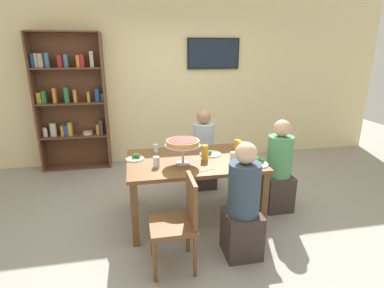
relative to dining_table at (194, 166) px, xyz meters
name	(u,v)px	position (x,y,z in m)	size (l,w,h in m)	color
ground_plane	(194,216)	(0.00, 0.00, -0.65)	(12.00, 12.00, 0.00)	gray
rear_partition	(169,82)	(0.00, 2.20, 0.75)	(8.00, 0.12, 2.80)	beige
dining_table	(194,166)	(0.00, 0.00, 0.00)	(1.49, 0.99, 0.74)	brown
bookshelf	(71,101)	(-1.64, 2.02, 0.48)	(1.10, 0.30, 2.21)	brown
television	(213,54)	(0.77, 2.11, 1.23)	(0.91, 0.05, 0.51)	black
diner_near_right	(243,209)	(0.32, -0.77, -0.16)	(0.34, 0.34, 1.15)	#382D28
diner_far_right	(203,155)	(0.31, 0.82, -0.16)	(0.34, 0.34, 1.15)	#382D28
diner_head_east	(278,172)	(1.07, 0.01, -0.16)	(0.34, 0.34, 1.15)	#382D28
chair_near_left	(180,219)	(-0.29, -0.82, -0.17)	(0.40, 0.40, 0.87)	brown
deep_dish_pizza_stand	(183,144)	(-0.14, -0.12, 0.32)	(0.39, 0.39, 0.27)	silver
salad_plate_near_diner	(257,163)	(0.64, -0.30, 0.11)	(0.25, 0.25, 0.07)	white
salad_plate_far_diner	(210,153)	(0.22, 0.12, 0.10)	(0.26, 0.26, 0.07)	white
salad_plate_spare	(135,158)	(-0.65, 0.13, 0.11)	(0.21, 0.21, 0.07)	white
beer_glass_amber_tall	(205,152)	(0.12, -0.04, 0.17)	(0.08, 0.08, 0.17)	gold
beer_glass_amber_short	(237,145)	(0.59, 0.20, 0.16)	(0.08, 0.08, 0.14)	gold
beer_glass_amber_spare	(241,148)	(0.60, 0.09, 0.16)	(0.08, 0.08, 0.14)	gold
water_glass_clear_near	(156,162)	(-0.43, -0.15, 0.14)	(0.07, 0.07, 0.11)	white
water_glass_clear_far	(233,156)	(0.43, -0.11, 0.13)	(0.07, 0.07, 0.09)	white
water_glass_clear_spare	(156,148)	(-0.40, 0.34, 0.14)	(0.06, 0.06, 0.09)	white
cutlery_fork_near	(206,170)	(0.06, -0.36, 0.09)	(0.18, 0.02, 0.01)	silver
cutlery_knife_near	(240,146)	(0.68, 0.35, 0.09)	(0.18, 0.02, 0.01)	silver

